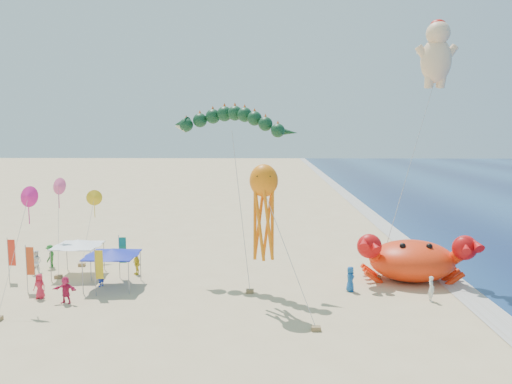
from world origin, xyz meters
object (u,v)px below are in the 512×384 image
dragon_kite (230,125)px  canopy_blue (112,252)px  crab_inflatable (412,259)px  canopy_white (78,243)px  cherub_kite (437,52)px  octopus_kite (264,205)px

dragon_kite → canopy_blue: 12.04m
crab_inflatable → dragon_kite: dragon_kite is taller
crab_inflatable → canopy_white: crab_inflatable is taller
dragon_kite → canopy_white: size_ratio=3.53×
dragon_kite → cherub_kite: 15.98m
cherub_kite → canopy_blue: (-22.95, -4.36, -13.94)m
dragon_kite → cherub_kite: cherub_kite is taller
cherub_kite → octopus_kite: (-12.50, -7.71, -10.10)m
crab_inflatable → cherub_kite: (1.88, 2.46, 14.80)m
dragon_kite → octopus_kite: (2.47, -5.79, -4.85)m
octopus_kite → canopy_white: bearing=156.4°
dragon_kite → canopy_white: dragon_kite is taller
dragon_kite → canopy_blue: dragon_kite is taller
crab_inflatable → octopus_kite: (-10.62, -5.24, 4.70)m
canopy_white → crab_inflatable: bearing=-1.9°
canopy_blue → canopy_white: same height
dragon_kite → canopy_white: 14.35m
dragon_kite → octopus_kite: bearing=-66.9°
crab_inflatable → dragon_kite: bearing=177.6°
canopy_white → dragon_kite: bearing=-1.4°
octopus_kite → canopy_blue: (-10.44, 3.35, -3.84)m
dragon_kite → octopus_kite: 7.94m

